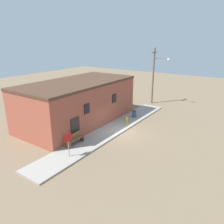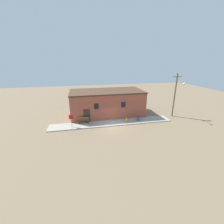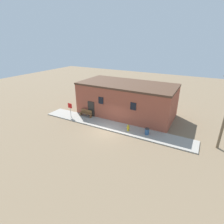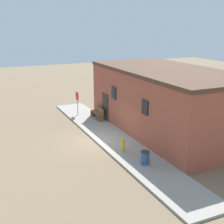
# 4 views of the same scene
# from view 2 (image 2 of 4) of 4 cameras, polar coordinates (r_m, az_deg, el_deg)

# --- Properties ---
(ground_plane) EXTENTS (80.00, 80.00, 0.00)m
(ground_plane) POSITION_cam_2_polar(r_m,az_deg,el_deg) (22.92, 0.70, -5.46)
(ground_plane) COLOR #7A664C
(sidewalk) EXTENTS (19.37, 2.45, 0.12)m
(sidewalk) POSITION_cam_2_polar(r_m,az_deg,el_deg) (23.99, 0.05, -4.14)
(sidewalk) COLOR #9E998E
(sidewalk) RESTS_ON ground
(brick_building) EXTENTS (12.81, 6.25, 4.45)m
(brick_building) POSITION_cam_2_polar(r_m,az_deg,el_deg) (27.22, -2.01, 3.56)
(brick_building) COLOR #9E4C38
(brick_building) RESTS_ON ground
(fire_hydrant) EXTENTS (0.43, 0.20, 0.76)m
(fire_hydrant) POSITION_cam_2_polar(r_m,az_deg,el_deg) (24.06, 5.47, -3.01)
(fire_hydrant) COLOR gold
(fire_hydrant) RESTS_ON sidewalk
(stop_sign) EXTENTS (0.65, 0.06, 1.90)m
(stop_sign) POSITION_cam_2_polar(r_m,az_deg,el_deg) (22.76, -15.27, -2.41)
(stop_sign) COLOR gray
(stop_sign) RESTS_ON sidewalk
(bench) EXTENTS (1.74, 0.44, 0.93)m
(bench) POSITION_cam_2_polar(r_m,az_deg,el_deg) (24.03, -10.80, -3.09)
(bench) COLOR brown
(bench) RESTS_ON sidewalk
(trash_bin) EXTENTS (0.49, 0.49, 0.73)m
(trash_bin) POSITION_cam_2_polar(r_m,az_deg,el_deg) (25.01, 9.96, -2.38)
(trash_bin) COLOR #2D517F
(trash_bin) RESTS_ON sidewalk
(utility_pole) EXTENTS (1.80, 2.26, 7.55)m
(utility_pole) POSITION_cam_2_polar(r_m,az_deg,el_deg) (27.90, 23.00, 6.38)
(utility_pole) COLOR brown
(utility_pole) RESTS_ON ground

